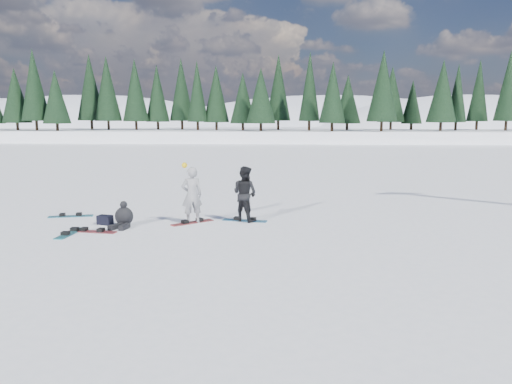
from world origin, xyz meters
TOP-DOWN VIEW (x-y plane):
  - ground at (0.00, 0.00)m, footprint 420.00×420.00m
  - alpine_backdrop at (-11.72, 189.16)m, footprint 412.50×227.00m
  - snowboarder_woman at (-1.33, 1.58)m, footprint 0.79×0.66m
  - snowboarder_man at (0.38, 2.00)m, footprint 1.14×1.08m
  - seated_rider at (-3.43, 0.96)m, footprint 0.70×1.03m
  - gear_bag at (-4.13, 1.21)m, footprint 0.51×0.41m
  - snowboard_woman at (-1.33, 1.58)m, footprint 1.31×1.20m
  - snowboard_man at (0.38, 2.00)m, footprint 1.53×0.54m
  - snowboard_loose_c at (-5.78, 2.39)m, footprint 1.52×0.63m
  - snowboard_loose_a at (-4.72, -0.11)m, footprint 0.38×1.52m
  - snowboard_loose_b at (-4.14, 0.13)m, footprint 1.52×0.48m

SIDE VIEW (x-z plane):
  - alpine_backdrop at x=-11.72m, z-range -40.57..12.63m
  - ground at x=0.00m, z-range 0.00..0.00m
  - snowboard_woman at x=-1.33m, z-range 0.00..0.03m
  - snowboard_man at x=0.38m, z-range 0.00..0.03m
  - snowboard_loose_c at x=-5.78m, z-range 0.00..0.03m
  - snowboard_loose_a at x=-4.72m, z-range 0.00..0.03m
  - snowboard_loose_b at x=-4.14m, z-range 0.00..0.03m
  - gear_bag at x=-4.13m, z-range 0.00..0.30m
  - seated_rider at x=-3.43m, z-range -0.09..0.72m
  - snowboarder_man at x=0.38m, z-range 0.00..1.85m
  - snowboarder_woman at x=-1.33m, z-range -0.07..1.95m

